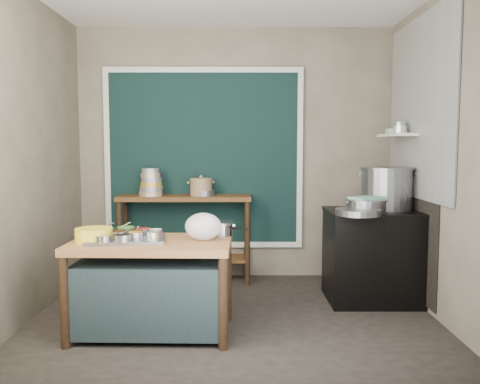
{
  "coord_description": "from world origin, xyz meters",
  "views": [
    {
      "loc": [
        0.03,
        -4.25,
        1.5
      ],
      "look_at": [
        0.05,
        0.25,
        1.08
      ],
      "focal_mm": 38.0,
      "sensor_mm": 36.0,
      "label": 1
    }
  ],
  "objects_px": {
    "yellow_basin": "(94,235)",
    "saucepan": "(221,229)",
    "back_counter": "(185,238)",
    "stove_block": "(375,257)",
    "stock_pot": "(386,188)",
    "steamer": "(366,206)",
    "condiment_tray": "(126,239)",
    "utensil_cup": "(158,192)",
    "prep_table": "(152,287)",
    "ceramic_crock": "(201,188)"
  },
  "relations": [
    {
      "from": "condiment_tray",
      "to": "back_counter",
      "type": "bearing_deg",
      "value": 79.57
    },
    {
      "from": "back_counter",
      "to": "utensil_cup",
      "type": "bearing_deg",
      "value": -175.63
    },
    {
      "from": "yellow_basin",
      "to": "saucepan",
      "type": "height_order",
      "value": "saucepan"
    },
    {
      "from": "back_counter",
      "to": "saucepan",
      "type": "bearing_deg",
      "value": -71.96
    },
    {
      "from": "utensil_cup",
      "to": "ceramic_crock",
      "type": "xyz_separation_m",
      "value": [
        0.47,
        -0.0,
        0.05
      ]
    },
    {
      "from": "utensil_cup",
      "to": "back_counter",
      "type": "bearing_deg",
      "value": 4.37
    },
    {
      "from": "utensil_cup",
      "to": "ceramic_crock",
      "type": "relative_size",
      "value": 0.52
    },
    {
      "from": "stove_block",
      "to": "back_counter",
      "type": "bearing_deg",
      "value": 158.98
    },
    {
      "from": "ceramic_crock",
      "to": "utensil_cup",
      "type": "bearing_deg",
      "value": 179.58
    },
    {
      "from": "utensil_cup",
      "to": "stock_pot",
      "type": "relative_size",
      "value": 0.26
    },
    {
      "from": "condiment_tray",
      "to": "steamer",
      "type": "distance_m",
      "value": 2.18
    },
    {
      "from": "stock_pot",
      "to": "steamer",
      "type": "height_order",
      "value": "stock_pot"
    },
    {
      "from": "stock_pot",
      "to": "back_counter",
      "type": "bearing_deg",
      "value": 162.18
    },
    {
      "from": "back_counter",
      "to": "stock_pot",
      "type": "xyz_separation_m",
      "value": [
        2.02,
        -0.65,
        0.61
      ]
    },
    {
      "from": "stove_block",
      "to": "utensil_cup",
      "type": "relative_size",
      "value": 6.75
    },
    {
      "from": "steamer",
      "to": "stove_block",
      "type": "bearing_deg",
      "value": 49.64
    },
    {
      "from": "back_counter",
      "to": "ceramic_crock",
      "type": "relative_size",
      "value": 5.66
    },
    {
      "from": "steamer",
      "to": "yellow_basin",
      "type": "bearing_deg",
      "value": -161.78
    },
    {
      "from": "stove_block",
      "to": "utensil_cup",
      "type": "distance_m",
      "value": 2.36
    },
    {
      "from": "condiment_tray",
      "to": "ceramic_crock",
      "type": "bearing_deg",
      "value": 73.12
    },
    {
      "from": "yellow_basin",
      "to": "steamer",
      "type": "relative_size",
      "value": 0.75
    },
    {
      "from": "ceramic_crock",
      "to": "yellow_basin",
      "type": "bearing_deg",
      "value": -113.83
    },
    {
      "from": "condiment_tray",
      "to": "saucepan",
      "type": "relative_size",
      "value": 2.86
    },
    {
      "from": "back_counter",
      "to": "stock_pot",
      "type": "height_order",
      "value": "stock_pot"
    },
    {
      "from": "condiment_tray",
      "to": "steamer",
      "type": "xyz_separation_m",
      "value": [
        2.06,
        0.7,
        0.18
      ]
    },
    {
      "from": "yellow_basin",
      "to": "stock_pot",
      "type": "bearing_deg",
      "value": 21.27
    },
    {
      "from": "steamer",
      "to": "stock_pot",
      "type": "bearing_deg",
      "value": 43.01
    },
    {
      "from": "prep_table",
      "to": "yellow_basin",
      "type": "bearing_deg",
      "value": -169.95
    },
    {
      "from": "ceramic_crock",
      "to": "saucepan",
      "type": "bearing_deg",
      "value": -78.97
    },
    {
      "from": "back_counter",
      "to": "stock_pot",
      "type": "distance_m",
      "value": 2.21
    },
    {
      "from": "stove_block",
      "to": "yellow_basin",
      "type": "distance_m",
      "value": 2.63
    },
    {
      "from": "utensil_cup",
      "to": "saucepan",
      "type": "bearing_deg",
      "value": -61.48
    },
    {
      "from": "back_counter",
      "to": "yellow_basin",
      "type": "bearing_deg",
      "value": -107.95
    },
    {
      "from": "back_counter",
      "to": "condiment_tray",
      "type": "distance_m",
      "value": 1.64
    },
    {
      "from": "condiment_tray",
      "to": "saucepan",
      "type": "bearing_deg",
      "value": 17.65
    },
    {
      "from": "back_counter",
      "to": "yellow_basin",
      "type": "distance_m",
      "value": 1.76
    },
    {
      "from": "back_counter",
      "to": "utensil_cup",
      "type": "xyz_separation_m",
      "value": [
        -0.28,
        -0.02,
        0.51
      ]
    },
    {
      "from": "stock_pot",
      "to": "utensil_cup",
      "type": "bearing_deg",
      "value": 164.76
    },
    {
      "from": "saucepan",
      "to": "stock_pot",
      "type": "xyz_separation_m",
      "value": [
        1.58,
        0.71,
        0.28
      ]
    },
    {
      "from": "back_counter",
      "to": "saucepan",
      "type": "relative_size",
      "value": 6.97
    },
    {
      "from": "back_counter",
      "to": "saucepan",
      "type": "distance_m",
      "value": 1.47
    },
    {
      "from": "yellow_basin",
      "to": "back_counter",
      "type": "bearing_deg",
      "value": 72.05
    },
    {
      "from": "condiment_tray",
      "to": "saucepan",
      "type": "distance_m",
      "value": 0.77
    },
    {
      "from": "prep_table",
      "to": "utensil_cup",
      "type": "xyz_separation_m",
      "value": [
        -0.18,
        1.56,
        0.61
      ]
    },
    {
      "from": "utensil_cup",
      "to": "prep_table",
      "type": "bearing_deg",
      "value": -83.27
    },
    {
      "from": "stock_pot",
      "to": "ceramic_crock",
      "type": "bearing_deg",
      "value": 161.23
    },
    {
      "from": "condiment_tray",
      "to": "stock_pot",
      "type": "bearing_deg",
      "value": 22.15
    },
    {
      "from": "yellow_basin",
      "to": "saucepan",
      "type": "distance_m",
      "value": 1.02
    },
    {
      "from": "stove_block",
      "to": "stock_pot",
      "type": "distance_m",
      "value": 0.67
    },
    {
      "from": "stove_block",
      "to": "condiment_tray",
      "type": "bearing_deg",
      "value": -158.55
    }
  ]
}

